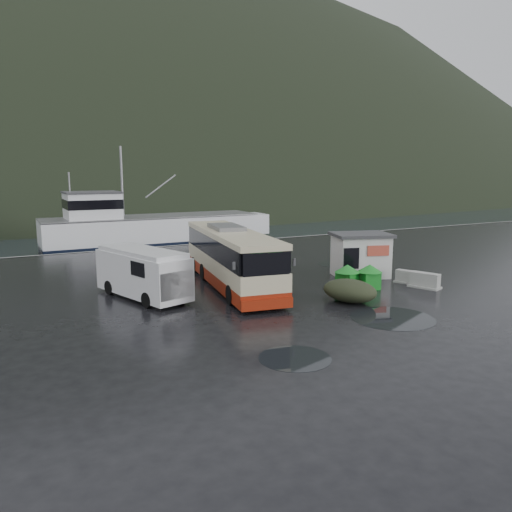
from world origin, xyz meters
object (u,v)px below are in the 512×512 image
waste_bin_left (347,289)px  jersey_barrier_a (408,283)px  dome_tent (349,302)px  jersey_barrier_b (424,288)px  waste_bin_right (369,289)px  ticket_kiosk (360,276)px  coach_bus (231,286)px  white_van (144,298)px  fishing_trawler (153,234)px

waste_bin_left → jersey_barrier_a: (4.23, -0.47, 0.00)m
dome_tent → jersey_barrier_b: bearing=4.4°
waste_bin_left → waste_bin_right: 1.31m
ticket_kiosk → dome_tent: bearing=-116.3°
coach_bus → jersey_barrier_b: bearing=-21.5°
coach_bus → ticket_kiosk: 8.58m
white_van → dome_tent: (9.25, -5.78, 0.00)m
coach_bus → waste_bin_right: (6.70, -4.39, 0.00)m
coach_bus → fishing_trawler: size_ratio=0.47×
waste_bin_left → fishing_trawler: 29.63m
waste_bin_left → dome_tent: (-1.60, -2.26, 0.00)m
coach_bus → jersey_barrier_b: size_ratio=7.03×
coach_bus → white_van: coach_bus is taller
white_van → dome_tent: size_ratio=2.14×
coach_bus → ticket_kiosk: (8.46, -1.42, 0.00)m
fishing_trawler → coach_bus: bearing=-96.1°
fishing_trawler → waste_bin_right: bearing=-82.5°
jersey_barrier_a → fishing_trawler: bearing=103.2°
white_van → waste_bin_left: 11.40m
dome_tent → fishing_trawler: 31.78m
waste_bin_left → jersey_barrier_b: 4.59m
coach_bus → jersey_barrier_a: (9.72, -4.36, 0.00)m
coach_bus → white_van: bearing=-167.2°
ticket_kiosk → jersey_barrier_a: bearing=-49.1°
waste_bin_left → dome_tent: 2.77m
dome_tent → jersey_barrier_b: 5.83m
white_van → jersey_barrier_a: size_ratio=4.13×
jersey_barrier_a → jersey_barrier_b: bearing=-90.6°
ticket_kiosk → waste_bin_right: bearing=-103.0°
waste_bin_right → jersey_barrier_b: bearing=-23.5°
jersey_barrier_a → jersey_barrier_b: jersey_barrier_b is taller
coach_bus → dome_tent: bearing=-48.7°
coach_bus → ticket_kiosk: size_ratio=3.49×
waste_bin_left → fishing_trawler: size_ratio=0.05×
fishing_trawler → white_van: bearing=-107.3°
waste_bin_left → dome_tent: size_ratio=0.48×
waste_bin_right → coach_bus: bearing=146.7°
waste_bin_right → jersey_barrier_b: 3.28m
waste_bin_right → fishing_trawler: 30.26m
white_van → ticket_kiosk: size_ratio=1.78×
waste_bin_left → jersey_barrier_a: size_ratio=0.93×
dome_tent → jersey_barrier_b: dome_tent is taller
dome_tent → fishing_trawler: bearing=92.2°
waste_bin_right → ticket_kiosk: (1.76, 2.97, 0.00)m
jersey_barrier_a → fishing_trawler: size_ratio=0.06×
white_van → waste_bin_left: size_ratio=4.42×
ticket_kiosk → white_van: bearing=-166.7°
ticket_kiosk → fishing_trawler: bearing=119.7°
jersey_barrier_a → fishing_trawler: (-7.03, 29.97, 0.00)m
coach_bus → waste_bin_right: bearing=-24.3°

